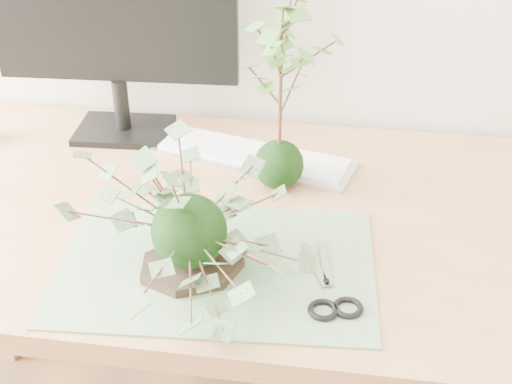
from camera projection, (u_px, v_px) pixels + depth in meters
The scene contains 8 objects.
desk at pixel (258, 253), 1.29m from camera, with size 1.60×0.70×0.74m.
cutting_mat at pixel (216, 265), 1.11m from camera, with size 0.49×0.33×0.00m, color #699A6D.
stone_dish at pixel (191, 266), 1.10m from camera, with size 0.17×0.17×0.01m, color black.
ivy_kokedama at pixel (187, 201), 1.03m from camera, with size 0.39×0.39×0.23m.
maple_kokedama at pixel (281, 49), 1.17m from camera, with size 0.23×0.23×0.38m.
keyboard at pixel (253, 156), 1.40m from camera, with size 0.42×0.21×0.02m.
monitor at pixel (113, 18), 1.37m from camera, with size 0.48×0.15×0.43m.
scissors at pixel (327, 298), 1.04m from camera, with size 0.09×0.19×0.01m.
Camera 1 is at (0.14, 0.21, 1.44)m, focal length 50.00 mm.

